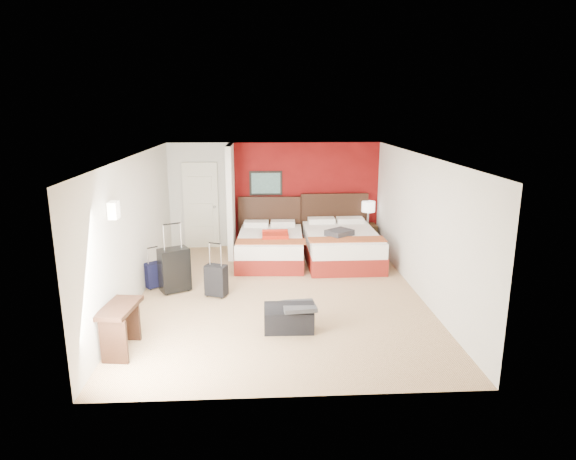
{
  "coord_description": "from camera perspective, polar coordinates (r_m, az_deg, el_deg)",
  "views": [
    {
      "loc": [
        -0.31,
        -8.32,
        3.3
      ],
      "look_at": [
        0.19,
        0.8,
        1.0
      ],
      "focal_mm": 30.51,
      "sensor_mm": 36.0,
      "label": 1
    }
  ],
  "objects": [
    {
      "name": "suitcase_charcoal",
      "position": [
        8.87,
        -8.36,
        -5.97
      ],
      "size": [
        0.43,
        0.36,
        0.55
      ],
      "primitive_type": "cube",
      "rotation": [
        0.0,
        0.0,
        -0.39
      ],
      "color": "black",
      "rests_on": "ground"
    },
    {
      "name": "bed_left",
      "position": [
        10.73,
        -2.06,
        -2.11
      ],
      "size": [
        1.51,
        2.08,
        0.6
      ],
      "primitive_type": "cube",
      "rotation": [
        0.0,
        0.0,
        -0.05
      ],
      "color": "white",
      "rests_on": "ground"
    },
    {
      "name": "red_accent_panel",
      "position": [
        11.78,
        2.06,
        4.1
      ],
      "size": [
        3.5,
        0.04,
        2.5
      ],
      "primitive_type": "cube",
      "color": "maroon",
      "rests_on": "ground"
    },
    {
      "name": "entry_door",
      "position": [
        11.83,
        -10.1,
        2.82
      ],
      "size": [
        0.82,
        0.06,
        2.05
      ],
      "primitive_type": "cube",
      "color": "silver",
      "rests_on": "ground"
    },
    {
      "name": "desk",
      "position": [
        7.25,
        -18.91,
        -10.81
      ],
      "size": [
        0.5,
        0.85,
        0.67
      ],
      "primitive_type": "cube",
      "rotation": [
        0.0,
        0.0,
        -0.13
      ],
      "color": "black",
      "rests_on": "ground"
    },
    {
      "name": "nightstand",
      "position": [
        11.93,
        9.21,
        -0.69
      ],
      "size": [
        0.41,
        0.41,
        0.57
      ],
      "primitive_type": "cube",
      "rotation": [
        0.0,
        0.0,
        0.01
      ],
      "color": "#322110",
      "rests_on": "ground"
    },
    {
      "name": "table_lamp",
      "position": [
        11.8,
        9.32,
        1.97
      ],
      "size": [
        0.41,
        0.41,
        0.56
      ],
      "primitive_type": "cylinder",
      "rotation": [
        0.0,
        0.0,
        -0.43
      ],
      "color": "white",
      "rests_on": "nightstand"
    },
    {
      "name": "partition_wall",
      "position": [
        11.14,
        -6.66,
        3.43
      ],
      "size": [
        0.12,
        1.2,
        2.5
      ],
      "primitive_type": "cube",
      "color": "silver",
      "rests_on": "ground"
    },
    {
      "name": "duffel_bag",
      "position": [
        7.52,
        0.1,
        -10.3
      ],
      "size": [
        0.75,
        0.41,
        0.38
      ],
      "primitive_type": "cube",
      "rotation": [
        0.0,
        0.0,
        -0.02
      ],
      "color": "black",
      "rests_on": "ground"
    },
    {
      "name": "jacket_bundle",
      "position": [
        10.39,
        6.01,
        -0.32
      ],
      "size": [
        0.66,
        0.64,
        0.12
      ],
      "primitive_type": "cube",
      "rotation": [
        0.0,
        0.0,
        0.66
      ],
      "color": "#38383D",
      "rests_on": "bed_right"
    },
    {
      "name": "room_walls",
      "position": [
        10.01,
        -9.36,
        2.17
      ],
      "size": [
        5.02,
        6.52,
        2.5
      ],
      "color": "silver",
      "rests_on": "ground"
    },
    {
      "name": "jacket_draped",
      "position": [
        7.4,
        1.3,
        -8.88
      ],
      "size": [
        0.53,
        0.46,
        0.07
      ],
      "primitive_type": "cube",
      "rotation": [
        0.0,
        0.0,
        0.1
      ],
      "color": "#35363A",
      "rests_on": "duffel_bag"
    },
    {
      "name": "suitcase_black",
      "position": [
        9.2,
        -13.09,
        -4.68
      ],
      "size": [
        0.62,
        0.54,
        0.79
      ],
      "primitive_type": "cube",
      "rotation": [
        0.0,
        0.0,
        0.5
      ],
      "color": "black",
      "rests_on": "ground"
    },
    {
      "name": "suitcase_navy",
      "position": [
        9.53,
        -15.32,
        -5.2
      ],
      "size": [
        0.39,
        0.36,
        0.46
      ],
      "primitive_type": "cube",
      "rotation": [
        0.0,
        0.0,
        0.66
      ],
      "color": "black",
      "rests_on": "ground"
    },
    {
      "name": "red_suitcase_open",
      "position": [
        10.54,
        -1.52,
        -0.43
      ],
      "size": [
        0.55,
        0.76,
        0.1
      ],
      "primitive_type": "cube",
      "rotation": [
        0.0,
        0.0,
        -0.0
      ],
      "color": "#B6210F",
      "rests_on": "bed_left"
    },
    {
      "name": "bed_right",
      "position": [
        10.79,
        6.23,
        -1.93
      ],
      "size": [
        1.56,
        2.21,
        0.66
      ],
      "primitive_type": "cube",
      "rotation": [
        0.0,
        0.0,
        0.01
      ],
      "color": "silver",
      "rests_on": "ground"
    },
    {
      "name": "ground",
      "position": [
        8.96,
        -0.96,
        -7.49
      ],
      "size": [
        6.5,
        6.5,
        0.0
      ],
      "primitive_type": "plane",
      "color": "tan",
      "rests_on": "ground"
    }
  ]
}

